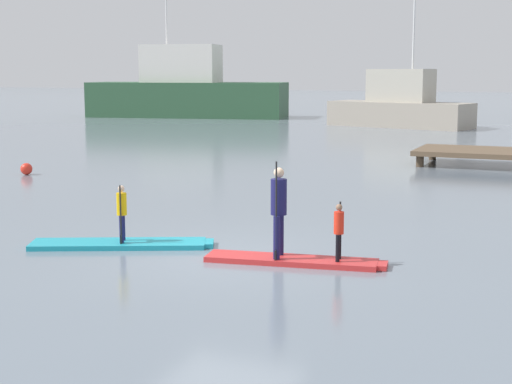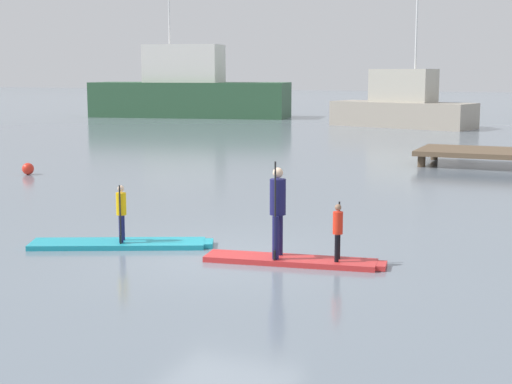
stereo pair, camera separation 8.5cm
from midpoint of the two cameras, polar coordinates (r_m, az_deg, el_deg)
The scene contains 9 objects.
ground_plane at distance 14.53m, azimuth -2.31°, elevation -4.90°, with size 240.00×240.00×0.00m, color slate.
paddleboard_near at distance 15.71m, azimuth -9.97°, elevation -3.78°, with size 3.58×2.16×0.10m.
paddler_child_solo at distance 15.57m, azimuth -10.00°, elevation -1.33°, with size 0.26×0.37×1.16m.
paddleboard_far at distance 14.16m, azimuth 2.72°, elevation -5.06°, with size 3.35×1.15×0.10m.
paddler_adult at distance 14.01m, azimuth 1.50°, elevation -1.04°, with size 0.33×0.51×1.78m.
paddler_child_front at distance 13.92m, azimuth 5.94°, elevation -2.73°, with size 0.21×0.37×1.04m.
fishing_boat_white_large at distance 59.22m, azimuth -5.18°, elevation 7.39°, with size 15.34×7.31×13.22m.
motor_boat_small_navy at distance 49.25m, azimuth 10.48°, elevation 6.21°, with size 9.34×5.06×9.22m.
mooring_buoy_far at distance 27.21m, azimuth -16.61°, elevation 1.64°, with size 0.40×0.40×0.40m, color red.
Camera 1 is at (5.99, -12.78, 3.47)m, focal length 54.41 mm.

